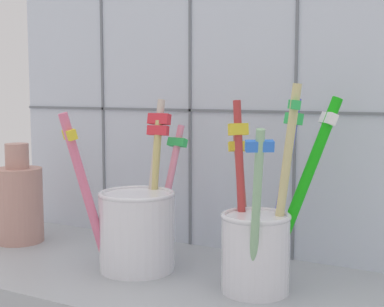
{
  "coord_description": "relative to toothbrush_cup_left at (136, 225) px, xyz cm",
  "views": [
    {
      "loc": [
        25.69,
        -46.46,
        20.41
      ],
      "look_at": [
        0.0,
        -0.15,
        14.44
      ],
      "focal_mm": 52.45,
      "sensor_mm": 36.0,
      "label": 1
    }
  ],
  "objects": [
    {
      "name": "counter_slab",
      "position": [
        6.64,
        -0.01,
        -5.65
      ],
      "size": [
        64.0,
        22.0,
        2.0
      ],
      "primitive_type": "cube",
      "color": "#9EA3A8",
      "rests_on": "ground"
    },
    {
      "name": "ceramic_vase",
      "position": [
        -18.67,
        1.92,
        0.31
      ],
      "size": [
        5.8,
        5.8,
        12.05
      ],
      "color": "tan",
      "rests_on": "counter_slab"
    },
    {
      "name": "toothbrush_cup_right",
      "position": [
        13.4,
        0.28,
        0.32
      ],
      "size": [
        10.82,
        11.77,
        19.07
      ],
      "color": "white",
      "rests_on": "counter_slab"
    },
    {
      "name": "toothbrush_cup_left",
      "position": [
        0.0,
        0.0,
        0.0
      ],
      "size": [
        9.4,
        13.74,
        17.5
      ],
      "color": "white",
      "rests_on": "counter_slab"
    },
    {
      "name": "tile_wall_back",
      "position": [
        6.64,
        11.99,
        15.85
      ],
      "size": [
        64.0,
        2.2,
        45.0
      ],
      "color": "silver",
      "rests_on": "ground"
    }
  ]
}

